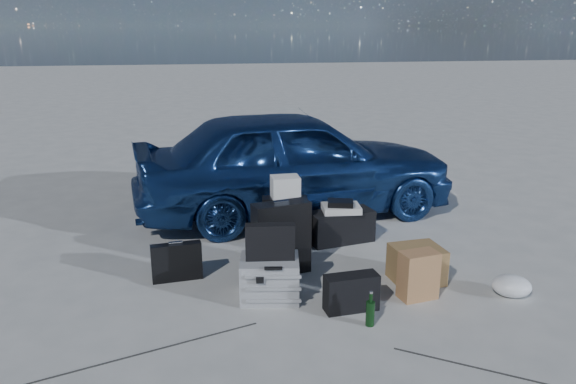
% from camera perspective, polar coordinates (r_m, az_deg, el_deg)
% --- Properties ---
extents(ground, '(60.00, 60.00, 0.00)m').
position_cam_1_polar(ground, '(4.66, 4.60, -11.08)').
color(ground, '#B8B9B4').
rests_on(ground, ground).
extents(car, '(3.85, 1.91, 1.26)m').
position_cam_1_polar(car, '(6.57, 0.63, 3.09)').
color(car, '#21478B').
rests_on(car, ground).
extents(pelican_case, '(0.53, 0.46, 0.34)m').
position_cam_1_polar(pelican_case, '(4.65, -1.87, -8.74)').
color(pelican_case, gray).
rests_on(pelican_case, ground).
extents(laptop_bag, '(0.40, 0.15, 0.30)m').
position_cam_1_polar(laptop_bag, '(4.52, -1.84, -5.09)').
color(laptop_bag, black).
rests_on(laptop_bag, pelican_case).
extents(briefcase, '(0.44, 0.14, 0.34)m').
position_cam_1_polar(briefcase, '(5.05, -11.24, -6.98)').
color(briefcase, black).
rests_on(briefcase, ground).
extents(suitcase_left, '(0.54, 0.30, 0.67)m').
position_cam_1_polar(suitcase_left, '(5.03, -0.68, -4.73)').
color(suitcase_left, black).
rests_on(suitcase_left, ground).
extents(suitcase_right, '(0.46, 0.22, 0.53)m').
position_cam_1_polar(suitcase_right, '(5.62, -0.34, -3.15)').
color(suitcase_right, black).
rests_on(suitcase_right, ground).
extents(white_carton, '(0.27, 0.22, 0.22)m').
position_cam_1_polar(white_carton, '(5.50, -0.28, 0.50)').
color(white_carton, silver).
rests_on(white_carton, suitcase_right).
extents(duffel_bag, '(0.70, 0.41, 0.33)m').
position_cam_1_polar(duffel_bag, '(5.84, 5.41, -3.50)').
color(duffel_bag, black).
rests_on(duffel_bag, ground).
extents(flat_box_white, '(0.40, 0.32, 0.07)m').
position_cam_1_polar(flat_box_white, '(5.77, 5.42, -1.67)').
color(flat_box_white, silver).
rests_on(flat_box_white, duffel_bag).
extents(flat_box_black, '(0.29, 0.24, 0.05)m').
position_cam_1_polar(flat_box_black, '(5.73, 5.34, -1.14)').
color(flat_box_black, black).
rests_on(flat_box_black, flat_box_white).
extents(kraft_bag, '(0.33, 0.23, 0.40)m').
position_cam_1_polar(kraft_bag, '(4.75, 13.11, -8.23)').
color(kraft_bag, '#A96F49').
rests_on(kraft_bag, ground).
extents(cardboard_box, '(0.45, 0.40, 0.31)m').
position_cam_1_polar(cardboard_box, '(5.07, 12.94, -7.17)').
color(cardboard_box, brown).
rests_on(cardboard_box, ground).
extents(plastic_bag, '(0.40, 0.37, 0.18)m').
position_cam_1_polar(plastic_bag, '(5.06, 21.77, -8.85)').
color(plastic_bag, white).
rests_on(plastic_bag, ground).
extents(messenger_bag, '(0.44, 0.20, 0.30)m').
position_cam_1_polar(messenger_bag, '(4.50, 6.45, -10.11)').
color(messenger_bag, black).
rests_on(messenger_bag, ground).
extents(green_bottle, '(0.08, 0.08, 0.26)m').
position_cam_1_polar(green_bottle, '(4.31, 8.37, -11.71)').
color(green_bottle, black).
rests_on(green_bottle, ground).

